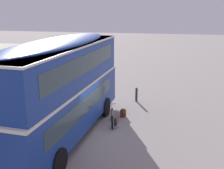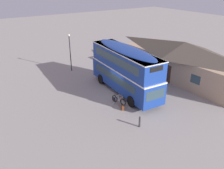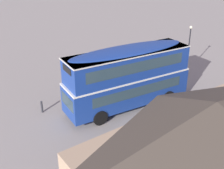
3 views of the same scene
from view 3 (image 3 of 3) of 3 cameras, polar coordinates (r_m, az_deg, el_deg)
ground_plane at (r=22.74m, az=1.17°, el=-3.77°), size 120.00×120.00×0.00m
double_decker_bus at (r=21.14m, az=3.25°, el=1.83°), size 9.94×3.05×4.79m
touring_bicycle at (r=22.80m, az=-3.50°, el=-2.66°), size 1.70×0.71×1.04m
backpack_on_ground at (r=22.64m, az=-6.66°, el=-3.36°), size 0.36×0.35×0.49m
water_bottle_red_squeeze at (r=22.91m, az=-4.74°, el=-3.27°), size 0.07×0.07×0.26m
water_bottle_clear_plastic at (r=23.29m, az=-3.52°, el=-2.78°), size 0.07×0.07×0.22m
pub_building at (r=16.01m, az=19.26°, el=-9.96°), size 15.64×6.46×4.32m
street_lamp at (r=28.14m, az=15.22°, el=7.70°), size 0.28×0.28×4.76m
kerb_bollard at (r=21.92m, az=-13.95°, el=-4.31°), size 0.16×0.16×0.97m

